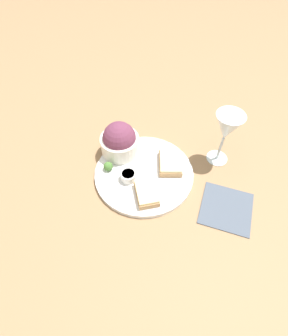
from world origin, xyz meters
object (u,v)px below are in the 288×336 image
object	(u,v)px
salad_bowl	(120,141)
cheese_toast_far	(147,193)
sauce_ramekin	(128,176)
cheese_toast_near	(170,162)
wine_glass	(227,129)
napkin	(226,208)

from	to	relation	value
salad_bowl	cheese_toast_far	bearing A→B (deg)	28.59
sauce_ramekin	cheese_toast_far	xyz separation A→B (m)	(0.06, 0.06, -0.00)
sauce_ramekin	cheese_toast_near	world-z (taller)	sauce_ramekin
cheese_toast_far	wine_glass	size ratio (longest dim) A/B	0.54
cheese_toast_far	napkin	size ratio (longest dim) A/B	0.56
cheese_toast_far	cheese_toast_near	bearing A→B (deg)	149.46
sauce_ramekin	cheese_toast_far	bearing A→B (deg)	45.10
napkin	sauce_ramekin	bearing A→B (deg)	-105.63
napkin	cheese_toast_far	bearing A→B (deg)	-95.75
cheese_toast_near	napkin	bearing A→B (deg)	48.81
cheese_toast_far	wine_glass	distance (m)	0.29
sauce_ramekin	cheese_toast_near	xyz separation A→B (m)	(-0.06, 0.12, -0.00)
salad_bowl	cheese_toast_far	distance (m)	0.19
wine_glass	cheese_toast_far	bearing A→B (deg)	-53.90
cheese_toast_near	sauce_ramekin	bearing A→B (deg)	-64.58
salad_bowl	napkin	bearing A→B (deg)	59.02
salad_bowl	cheese_toast_far	world-z (taller)	salad_bowl
cheese_toast_far	napkin	xyz separation A→B (m)	(0.02, 0.22, -0.02)
salad_bowl	wine_glass	size ratio (longest dim) A/B	0.67
sauce_ramekin	wine_glass	size ratio (longest dim) A/B	0.25
sauce_ramekin	wine_glass	bearing A→B (deg)	110.78
cheese_toast_far	wine_glass	bearing A→B (deg)	126.10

